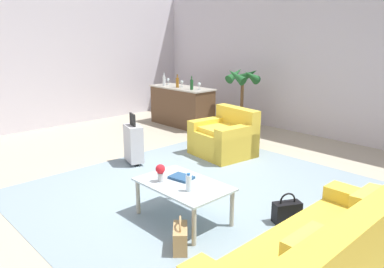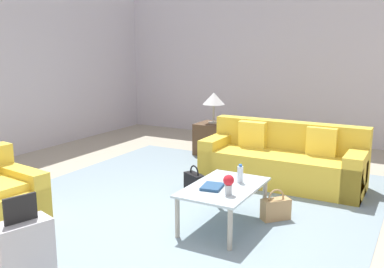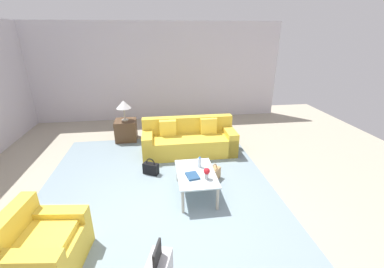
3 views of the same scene
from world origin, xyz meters
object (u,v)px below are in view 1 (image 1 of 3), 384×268
object	(u,v)px
potted_palm	(242,100)
bar_console	(182,106)
water_bottle	(189,183)
wine_bottle_green	(192,84)
flower_vase	(160,171)
coffee_table	(183,188)
suitcase_silver	(134,143)
handbag_tan	(180,238)
coffee_table_book	(181,177)
wine_glass_left_of_centre	(182,82)
wine_bottle_clear	(164,81)
wine_bottle_amber	(177,82)
wine_glass_leftmost	(168,80)
couch	(326,268)
wine_glass_right_of_centre	(199,85)
handbag_black	(287,211)
armchair	(226,139)

from	to	relation	value
potted_palm	bar_console	bearing A→B (deg)	-155.22
water_bottle	bar_console	distance (m)	4.89
wine_bottle_green	potted_palm	world-z (taller)	potted_palm
flower_vase	potted_palm	size ratio (longest dim) A/B	0.14
coffee_table	suitcase_silver	size ratio (longest dim) A/B	1.25
suitcase_silver	handbag_tan	xyz separation A→B (m)	(2.44, -1.14, -0.23)
coffee_table_book	handbag_tan	size ratio (longest dim) A/B	0.73
suitcase_silver	coffee_table_book	bearing A→B (deg)	-18.25
water_bottle	wine_glass_left_of_centre	xyz separation A→B (m)	(-3.70, 3.20, 0.46)
wine_bottle_clear	wine_bottle_amber	size ratio (longest dim) A/B	1.00
coffee_table_book	coffee_table	bearing A→B (deg)	-43.58
wine_glass_leftmost	wine_glass_left_of_centre	world-z (taller)	same
coffee_table_book	wine_bottle_amber	size ratio (longest dim) A/B	0.87
couch	wine_bottle_clear	bearing A→B (deg)	151.97
potted_palm	wine_glass_left_of_centre	bearing A→B (deg)	-155.27
wine_glass_right_of_centre	handbag_tan	bearing A→B (deg)	-46.42
couch	potted_palm	bearing A→B (deg)	136.38
wine_bottle_amber	potted_palm	xyz separation A→B (m)	(1.31, 0.72, -0.32)
wine_glass_left_of_centre	handbag_black	world-z (taller)	wine_glass_left_of_centre
coffee_table	potted_palm	size ratio (longest dim) A/B	0.75
wine_glass_leftmost	wine_bottle_green	world-z (taller)	wine_bottle_green
water_bottle	wine_glass_left_of_centre	distance (m)	4.91
wine_bottle_amber	suitcase_silver	world-z (taller)	wine_bottle_amber
wine_glass_left_of_centre	wine_bottle_green	xyz separation A→B (m)	(0.47, -0.13, 0.01)
wine_glass_right_of_centre	handbag_black	bearing A→B (deg)	-31.23
coffee_table_book	handbag_tan	bearing A→B (deg)	-52.57
wine_glass_right_of_centre	suitcase_silver	xyz separation A→B (m)	(0.95, -2.43, -0.65)
armchair	wine_bottle_clear	size ratio (longest dim) A/B	3.49
wine_glass_left_of_centre	wine_glass_leftmost	bearing A→B (deg)	175.02
wine_bottle_clear	wine_bottle_green	bearing A→B (deg)	0.00
wine_glass_leftmost	armchair	bearing A→B (deg)	-19.63
couch	flower_vase	world-z (taller)	couch
couch	wine_bottle_amber	size ratio (longest dim) A/B	7.39
wine_glass_leftmost	handbag_tan	xyz separation A→B (m)	(4.49, -3.59, -0.88)
coffee_table	wine_glass_leftmost	world-z (taller)	wine_glass_leftmost
wine_glass_left_of_centre	wine_bottle_clear	size ratio (longest dim) A/B	0.51
wine_bottle_clear	wine_bottle_green	distance (m)	0.96
suitcase_silver	handbag_black	xyz separation A→B (m)	(2.85, 0.12, -0.23)
coffee_table	flower_vase	bearing A→B (deg)	-145.71
wine_bottle_amber	suitcase_silver	size ratio (longest dim) A/B	0.35
armchair	handbag_black	xyz separation A→B (m)	(2.14, -1.34, -0.16)
bar_console	wine_glass_left_of_centre	distance (m)	0.54
couch	wine_bottle_clear	xyz separation A→B (m)	(-5.78, 3.08, 0.72)
wine_glass_left_of_centre	handbag_tan	distance (m)	5.37
wine_glass_leftmost	wine_glass_left_of_centre	bearing A→B (deg)	-4.98
couch	handbag_black	size ratio (longest dim) A/B	6.19
couch	potted_palm	distance (m)	5.52
wine_glass_right_of_centre	wine_bottle_clear	distance (m)	1.05
water_bottle	coffee_table_book	xyz separation A→B (m)	(-0.32, 0.18, -0.08)
wine_bottle_green	wine_bottle_amber	bearing A→B (deg)	180.00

